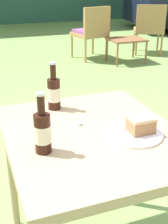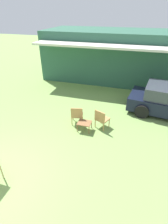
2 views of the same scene
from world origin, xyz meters
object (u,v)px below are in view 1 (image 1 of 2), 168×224
Objects in this scene: cola_bottle_far at (43,131)px; wicker_chair_plain at (149,27)px; wicker_chair_cushioned at (92,30)px; cola_bottle_near at (54,92)px; garden_side_table at (126,41)px; patio_table at (92,149)px; cake_on_plate at (137,129)px.

wicker_chair_plain is at bearing 54.00° from cola_bottle_far.
wicker_chair_cushioned is 4.33m from cola_bottle_far.
cola_bottle_far reaches higher than wicker_chair_plain.
wicker_chair_plain is 4.48m from cola_bottle_near.
garden_side_table is at bearing 54.18° from wicker_chair_plain.
wicker_chair_plain is at bearing 166.01° from wicker_chair_cushioned.
patio_table is at bearing 19.53° from cola_bottle_far.
cake_on_plate is at bearing 82.06° from wicker_chair_plain.
cola_bottle_near is at bearing 105.29° from patio_table.
cola_bottle_far is (-0.39, 0.00, 0.06)m from cake_on_plate.
patio_table is at bearing 79.82° from wicker_chair_plain.
cola_bottle_near reaches higher than patio_table.
cola_bottle_near is (-0.24, 0.38, 0.06)m from cake_on_plate.
patio_table is at bearing -74.71° from cola_bottle_near.
cake_on_plate is at bearing -0.20° from cola_bottle_far.
cola_bottle_far is (-1.76, -3.94, 0.34)m from wicker_chair_cushioned.
garden_side_table is 4.21m from cola_bottle_far.
patio_table is (-1.53, -3.86, 0.18)m from wicker_chair_cushioned.
cola_bottle_far reaches higher than patio_table.
cola_bottle_far is at bearing -121.88° from garden_side_table.
cola_bottle_near reaches higher than wicker_chair_cushioned.
patio_table is at bearing 153.53° from cake_on_plate.
garden_side_table is 4.01m from patio_table.
wicker_chair_cushioned reaches higher than patio_table.
wicker_chair_plain is 1.04× the size of patio_table.
garden_side_table is at bearing 126.57° from wicker_chair_cushioned.
patio_table is (-2.63, -3.85, 0.17)m from wicker_chair_plain.
garden_side_table is 0.68× the size of patio_table.
cake_on_plate is (-1.82, -3.56, 0.42)m from garden_side_table.
patio_table is 0.21m from cake_on_plate.
cola_bottle_far reaches higher than wicker_chair_cushioned.
garden_side_table is at bearing 60.26° from patio_table.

